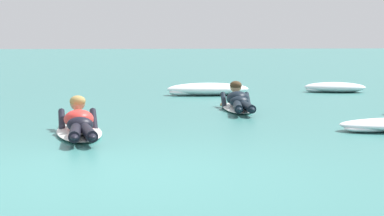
{
  "coord_description": "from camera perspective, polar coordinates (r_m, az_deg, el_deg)",
  "views": [
    {
      "loc": [
        -0.13,
        -7.2,
        1.31
      ],
      "look_at": [
        1.18,
        4.58,
        0.17
      ],
      "focal_mm": 69.84,
      "sensor_mm": 36.0,
      "label": 1
    }
  ],
  "objects": [
    {
      "name": "surfer_near",
      "position": [
        9.98,
        -8.6,
        -1.31
      ],
      "size": [
        0.75,
        2.52,
        0.54
      ],
      "color": "white",
      "rests_on": "ground"
    },
    {
      "name": "surfer_far",
      "position": [
        13.21,
        3.56,
        0.43
      ],
      "size": [
        0.67,
        2.54,
        0.53
      ],
      "color": "white",
      "rests_on": "ground"
    },
    {
      "name": "whitewater_mid_left",
      "position": [
        17.77,
        10.86,
        1.54
      ],
      "size": [
        1.55,
        1.07,
        0.24
      ],
      "color": "white",
      "rests_on": "ground"
    },
    {
      "name": "ground_plane",
      "position": [
        17.25,
        -5.91,
        1.13
      ],
      "size": [
        120.0,
        120.0,
        0.0
      ],
      "primitive_type": "plane",
      "color": "#387A75"
    },
    {
      "name": "whitewater_back",
      "position": [
        16.57,
        1.23,
        1.42
      ],
      "size": [
        1.84,
        0.84,
        0.28
      ],
      "color": "white",
      "rests_on": "ground"
    }
  ]
}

